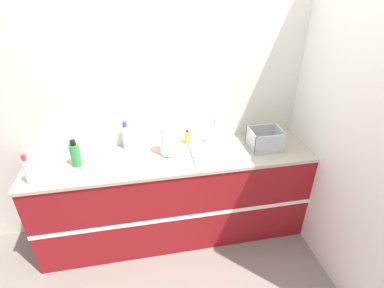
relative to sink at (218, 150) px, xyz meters
The scene contains 11 objects.
ground_plane 1.05m from the sink, 145.95° to the right, with size 12.00×12.00×0.00m, color slate.
wall_back 0.63m from the sink, 142.31° to the left, with size 4.86×0.06×2.60m.
wall_right 0.93m from the sink, ahead, with size 0.06×2.56×2.60m.
counter_cabinet 0.62m from the sink, behind, with size 2.49×0.58×0.91m.
sink is the anchor object (origin of this frame).
paper_towel_roll 0.46m from the sink, behind, with size 0.14×0.14×0.27m.
dish_rack 0.43m from the sink, ahead, with size 0.28×0.23×0.18m.
bottle_clear 0.83m from the sink, 164.61° to the left, with size 0.07×0.07×0.26m.
bottle_green 1.21m from the sink, behind, with size 0.08×0.08×0.23m.
bottle_white_spray 1.53m from the sink, behind, with size 0.06×0.06×0.25m.
soap_dispenser 0.32m from the sink, 139.79° to the left, with size 0.05×0.05×0.14m.
Camera 1 is at (-0.25, -1.92, 2.30)m, focal length 28.00 mm.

